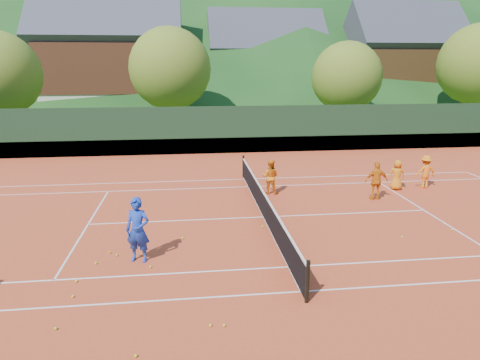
{
  "coord_description": "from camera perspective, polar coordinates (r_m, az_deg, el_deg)",
  "views": [
    {
      "loc": [
        -2.7,
        -14.92,
        5.61
      ],
      "look_at": [
        -0.9,
        0.0,
        1.49
      ],
      "focal_mm": 32.0,
      "sensor_mm": 36.0,
      "label": 1
    }
  ],
  "objects": [
    {
      "name": "ground",
      "position": [
        16.17,
        3.18,
        -5.02
      ],
      "size": [
        400.0,
        400.0,
        0.0
      ],
      "primitive_type": "plane",
      "color": "#2B4B17",
      "rests_on": "ground"
    },
    {
      "name": "clay_court",
      "position": [
        16.16,
        3.18,
        -4.98
      ],
      "size": [
        40.0,
        24.0,
        0.02
      ],
      "primitive_type": "cube",
      "color": "#BF3F1E",
      "rests_on": "ground"
    },
    {
      "name": "coach",
      "position": [
        12.69,
        -13.47,
        -6.5
      ],
      "size": [
        0.8,
        0.64,
        1.93
      ],
      "primitive_type": "imported",
      "rotation": [
        0.0,
        0.0,
        -0.28
      ],
      "color": "#1B3DB1",
      "rests_on": "clay_court"
    },
    {
      "name": "student_a",
      "position": [
        18.84,
        4.06,
        0.45
      ],
      "size": [
        0.91,
        0.82,
        1.54
      ],
      "primitive_type": "imported",
      "rotation": [
        0.0,
        0.0,
        2.76
      ],
      "color": "orange",
      "rests_on": "clay_court"
    },
    {
      "name": "student_b",
      "position": [
        18.8,
        17.73,
        -0.12
      ],
      "size": [
        0.98,
        0.44,
        1.64
      ],
      "primitive_type": "imported",
      "rotation": [
        0.0,
        0.0,
        3.1
      ],
      "color": "orange",
      "rests_on": "clay_court"
    },
    {
      "name": "student_c",
      "position": [
        20.66,
        20.2,
        0.65
      ],
      "size": [
        0.78,
        0.62,
        1.39
      ],
      "primitive_type": "imported",
      "rotation": [
        0.0,
        0.0,
        2.85
      ],
      "color": "orange",
      "rests_on": "clay_court"
    },
    {
      "name": "student_d",
      "position": [
        21.44,
        23.48,
        1.03
      ],
      "size": [
        1.01,
        0.6,
        1.54
      ],
      "primitive_type": "imported",
      "rotation": [
        0.0,
        0.0,
        3.17
      ],
      "color": "orange",
      "rests_on": "clay_court"
    },
    {
      "name": "tennis_ball_3",
      "position": [
        9.9,
        -2.12,
        -18.81
      ],
      "size": [
        0.07,
        0.07,
        0.07
      ],
      "primitive_type": "sphere",
      "color": "#C5DF25",
      "rests_on": "clay_court"
    },
    {
      "name": "tennis_ball_4",
      "position": [
        13.52,
        -16.1,
        -9.59
      ],
      "size": [
        0.07,
        0.07,
        0.07
      ],
      "primitive_type": "sphere",
      "color": "#C5DF25",
      "rests_on": "clay_court"
    },
    {
      "name": "tennis_ball_5",
      "position": [
        12.57,
        -11.84,
        -11.26
      ],
      "size": [
        0.07,
        0.07,
        0.07
      ],
      "primitive_type": "sphere",
      "color": "#C5DF25",
      "rests_on": "clay_court"
    },
    {
      "name": "tennis_ball_6",
      "position": [
        9.92,
        -3.96,
        -18.77
      ],
      "size": [
        0.07,
        0.07,
        0.07
      ],
      "primitive_type": "sphere",
      "color": "#C5DF25",
      "rests_on": "clay_court"
    },
    {
      "name": "tennis_ball_7",
      "position": [
        14.31,
        -7.65,
        -7.67
      ],
      "size": [
        0.07,
        0.07,
        0.07
      ],
      "primitive_type": "sphere",
      "color": "#C5DF25",
      "rests_on": "clay_court"
    },
    {
      "name": "tennis_ball_8",
      "position": [
        10.59,
        -23.36,
        -17.71
      ],
      "size": [
        0.07,
        0.07,
        0.07
      ],
      "primitive_type": "sphere",
      "color": "#C5DF25",
      "rests_on": "clay_court"
    },
    {
      "name": "tennis_ball_9",
      "position": [
        13.81,
        5.71,
        -8.49
      ],
      "size": [
        0.07,
        0.07,
        0.07
      ],
      "primitive_type": "sphere",
      "color": "#C5DF25",
      "rests_on": "clay_court"
    },
    {
      "name": "tennis_ball_10",
      "position": [
        16.57,
        26.44,
        -5.96
      ],
      "size": [
        0.07,
        0.07,
        0.07
      ],
      "primitive_type": "sphere",
      "color": "#C5DF25",
      "rests_on": "clay_court"
    },
    {
      "name": "tennis_ball_12",
      "position": [
        11.68,
        -21.41,
        -14.25
      ],
      "size": [
        0.07,
        0.07,
        0.07
      ],
      "primitive_type": "sphere",
      "color": "#C5DF25",
      "rests_on": "clay_court"
    },
    {
      "name": "tennis_ball_13",
      "position": [
        12.36,
        -21.0,
        -12.5
      ],
      "size": [
        0.07,
        0.07,
        0.07
      ],
      "primitive_type": "sphere",
      "color": "#C5DF25",
      "rests_on": "clay_court"
    },
    {
      "name": "tennis_ball_14",
      "position": [
        15.15,
        3.05,
        -6.22
      ],
      "size": [
        0.07,
        0.07,
        0.07
      ],
      "primitive_type": "sphere",
      "color": "#C5DF25",
      "rests_on": "clay_court"
    },
    {
      "name": "tennis_ball_17",
      "position": [
        9.31,
        -13.75,
        -21.82
      ],
      "size": [
        0.07,
        0.07,
        0.07
      ],
      "primitive_type": "sphere",
      "color": "#C5DF25",
      "rests_on": "clay_court"
    },
    {
      "name": "tennis_ball_18",
      "position": [
        13.77,
        -16.98,
        -9.2
      ],
      "size": [
        0.07,
        0.07,
        0.07
      ],
      "primitive_type": "sphere",
      "color": "#C5DF25",
      "rests_on": "clay_court"
    },
    {
      "name": "tennis_ball_19",
      "position": [
        15.24,
        20.8,
        -7.12
      ],
      "size": [
        0.07,
        0.07,
        0.07
      ],
      "primitive_type": "sphere",
      "color": "#C5DF25",
      "rests_on": "clay_court"
    },
    {
      "name": "tennis_ball_20",
      "position": [
        13.19,
        -18.66,
        -10.46
      ],
      "size": [
        0.07,
        0.07,
        0.07
      ],
      "primitive_type": "sphere",
      "color": "#C5DF25",
      "rests_on": "clay_court"
    },
    {
      "name": "court_lines",
      "position": [
        16.16,
        3.18,
        -4.94
      ],
      "size": [
        23.83,
        11.03,
        0.0
      ],
      "color": "silver",
      "rests_on": "clay_court"
    },
    {
      "name": "tennis_net",
      "position": [
        15.99,
        3.21,
        -3.27
      ],
      "size": [
        0.1,
        12.07,
        1.1
      ],
      "color": "black",
      "rests_on": "clay_court"
    },
    {
      "name": "perimeter_fence",
      "position": [
        15.77,
        3.25,
        -0.69
      ],
      "size": [
        40.4,
        24.24,
        3.0
      ],
      "color": "black",
      "rests_on": "clay_court"
    },
    {
      "name": "chalet_left",
      "position": [
        45.51,
        -16.69,
        14.74
      ],
      "size": [
        13.8,
        9.93,
        12.92
      ],
      "color": "beige",
      "rests_on": "ground"
    },
    {
      "name": "chalet_mid",
      "position": [
        49.69,
        3.3,
        14.57
      ],
      "size": [
        12.65,
        8.82,
        11.45
      ],
      "color": "beige",
      "rests_on": "ground"
    },
    {
      "name": "chalet_right",
      "position": [
        50.33,
        20.55,
        13.97
      ],
      "size": [
        11.5,
        8.82,
        11.91
      ],
      "color": "beige",
      "rests_on": "ground"
    },
    {
      "name": "tree_b",
      "position": [
        34.95,
        -9.32,
        14.43
      ],
      "size": [
        6.4,
        6.4,
        8.4
      ],
      "color": "#402B19",
      "rests_on": "ground"
    },
    {
      "name": "tree_c",
      "position": [
        36.24,
        14.01,
        13.18
      ],
      "size": [
        5.6,
        5.6,
        7.35
      ],
      "color": "#43281A",
      "rests_on": "ground"
    },
    {
      "name": "tree_d",
      "position": [
        42.78,
        29.24,
        13.31
      ],
      "size": [
        6.8,
        6.8,
        8.93
      ],
      "color": "#3E2618",
      "rests_on": "ground"
    }
  ]
}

